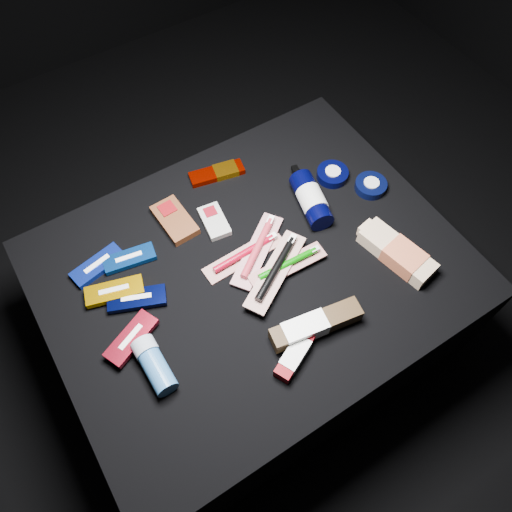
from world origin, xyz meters
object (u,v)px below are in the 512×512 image
toothpaste_carton_red (298,349)px  deodorant_stick (154,364)px  lotion_bottle (311,200)px  bodywash_bottle (398,253)px

toothpaste_carton_red → deodorant_stick: bearing=129.5°
lotion_bottle → deodorant_stick: lotion_bottle is taller
bodywash_bottle → lotion_bottle: bearing=99.2°
bodywash_bottle → toothpaste_carton_red: bearing=-179.6°
deodorant_stick → toothpaste_carton_red: 0.31m
deodorant_stick → toothpaste_carton_red: size_ratio=0.76×
lotion_bottle → toothpaste_carton_red: bearing=-115.6°
deodorant_stick → bodywash_bottle: bearing=-6.1°
lotion_bottle → toothpaste_carton_red: size_ratio=1.23×
lotion_bottle → bodywash_bottle: bearing=-55.9°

